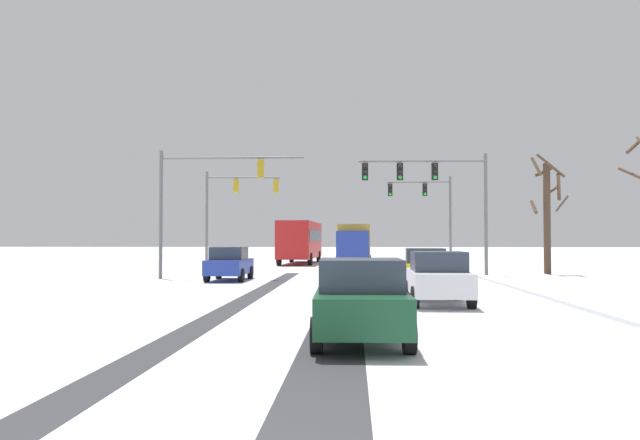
{
  "coord_description": "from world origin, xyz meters",
  "views": [
    {
      "loc": [
        1.38,
        -5.04,
        2.01
      ],
      "look_at": [
        0.0,
        21.2,
        2.8
      ],
      "focal_mm": 35.28,
      "sensor_mm": 36.0,
      "label": 1
    }
  ],
  "objects_px": {
    "traffic_signal_far_right": "(429,203)",
    "traffic_signal_near_left": "(202,190)",
    "box_truck_delivery": "(354,244)",
    "car_white_third": "(438,278)",
    "car_dark_green_fourth": "(361,300)",
    "car_yellow_cab_second": "(425,268)",
    "traffic_signal_far_left": "(232,200)",
    "bare_tree_sidewalk_far": "(547,211)",
    "car_blue_lead": "(229,264)",
    "bus_oncoming": "(301,239)",
    "traffic_signal_near_right": "(434,186)"
  },
  "relations": [
    {
      "from": "car_dark_green_fourth",
      "to": "car_blue_lead",
      "type": "bearing_deg",
      "value": 108.93
    },
    {
      "from": "car_blue_lead",
      "to": "car_dark_green_fourth",
      "type": "height_order",
      "value": "same"
    },
    {
      "from": "car_white_third",
      "to": "box_truck_delivery",
      "type": "bearing_deg",
      "value": 95.94
    },
    {
      "from": "traffic_signal_far_left",
      "to": "bare_tree_sidewalk_far",
      "type": "relative_size",
      "value": 0.96
    },
    {
      "from": "bus_oncoming",
      "to": "car_white_third",
      "type": "bearing_deg",
      "value": -77.73
    },
    {
      "from": "car_yellow_cab_second",
      "to": "car_blue_lead",
      "type": "bearing_deg",
      "value": 157.08
    },
    {
      "from": "traffic_signal_near_right",
      "to": "car_blue_lead",
      "type": "bearing_deg",
      "value": -163.25
    },
    {
      "from": "traffic_signal_near_left",
      "to": "box_truck_delivery",
      "type": "height_order",
      "value": "traffic_signal_near_left"
    },
    {
      "from": "traffic_signal_far_left",
      "to": "car_yellow_cab_second",
      "type": "height_order",
      "value": "traffic_signal_far_left"
    },
    {
      "from": "bus_oncoming",
      "to": "box_truck_delivery",
      "type": "bearing_deg",
      "value": -59.66
    },
    {
      "from": "traffic_signal_far_right",
      "to": "car_dark_green_fourth",
      "type": "xyz_separation_m",
      "value": [
        -5.28,
        -33.09,
        -3.76
      ]
    },
    {
      "from": "car_white_third",
      "to": "bus_oncoming",
      "type": "relative_size",
      "value": 0.37
    },
    {
      "from": "bare_tree_sidewalk_far",
      "to": "traffic_signal_near_left",
      "type": "bearing_deg",
      "value": -165.92
    },
    {
      "from": "car_blue_lead",
      "to": "bus_oncoming",
      "type": "relative_size",
      "value": 0.37
    },
    {
      "from": "traffic_signal_far_right",
      "to": "box_truck_delivery",
      "type": "relative_size",
      "value": 0.87
    },
    {
      "from": "car_dark_green_fourth",
      "to": "box_truck_delivery",
      "type": "relative_size",
      "value": 0.55
    },
    {
      "from": "car_blue_lead",
      "to": "traffic_signal_far_left",
      "type": "bearing_deg",
      "value": 100.47
    },
    {
      "from": "car_yellow_cab_second",
      "to": "bare_tree_sidewalk_far",
      "type": "distance_m",
      "value": 12.82
    },
    {
      "from": "car_yellow_cab_second",
      "to": "bare_tree_sidewalk_far",
      "type": "relative_size",
      "value": 0.62
    },
    {
      "from": "bare_tree_sidewalk_far",
      "to": "bus_oncoming",
      "type": "bearing_deg",
      "value": 134.92
    },
    {
      "from": "traffic_signal_near_right",
      "to": "traffic_signal_far_left",
      "type": "height_order",
      "value": "same"
    },
    {
      "from": "traffic_signal_near_right",
      "to": "car_white_third",
      "type": "xyz_separation_m",
      "value": [
        -1.67,
        -13.66,
        -4.0
      ]
    },
    {
      "from": "traffic_signal_far_right",
      "to": "bare_tree_sidewalk_far",
      "type": "distance_m",
      "value": 10.92
    },
    {
      "from": "box_truck_delivery",
      "to": "bare_tree_sidewalk_far",
      "type": "height_order",
      "value": "bare_tree_sidewalk_far"
    },
    {
      "from": "traffic_signal_near_right",
      "to": "traffic_signal_far_right",
      "type": "bearing_deg",
      "value": 84.62
    },
    {
      "from": "traffic_signal_far_right",
      "to": "box_truck_delivery",
      "type": "height_order",
      "value": "traffic_signal_far_right"
    },
    {
      "from": "car_blue_lead",
      "to": "box_truck_delivery",
      "type": "relative_size",
      "value": 0.55
    },
    {
      "from": "traffic_signal_far_right",
      "to": "bare_tree_sidewalk_far",
      "type": "relative_size",
      "value": 0.96
    },
    {
      "from": "traffic_signal_near_right",
      "to": "bus_oncoming",
      "type": "bearing_deg",
      "value": 115.38
    },
    {
      "from": "traffic_signal_far_left",
      "to": "bare_tree_sidewalk_far",
      "type": "height_order",
      "value": "bare_tree_sidewalk_far"
    },
    {
      "from": "traffic_signal_far_left",
      "to": "car_dark_green_fourth",
      "type": "xyz_separation_m",
      "value": [
        8.21,
        -29.16,
        -3.78
      ]
    },
    {
      "from": "car_blue_lead",
      "to": "bus_oncoming",
      "type": "distance_m",
      "value": 21.25
    },
    {
      "from": "car_yellow_cab_second",
      "to": "car_white_third",
      "type": "xyz_separation_m",
      "value": [
        -0.38,
        -6.79,
        0.0
      ]
    },
    {
      "from": "car_white_third",
      "to": "bare_tree_sidewalk_far",
      "type": "bearing_deg",
      "value": 63.16
    },
    {
      "from": "car_white_third",
      "to": "bare_tree_sidewalk_far",
      "type": "distance_m",
      "value": 18.65
    },
    {
      "from": "traffic_signal_far_left",
      "to": "traffic_signal_far_right",
      "type": "relative_size",
      "value": 1.0
    },
    {
      "from": "car_blue_lead",
      "to": "car_white_third",
      "type": "xyz_separation_m",
      "value": [
        8.58,
        -10.58,
        0.0
      ]
    },
    {
      "from": "traffic_signal_far_right",
      "to": "traffic_signal_near_left",
      "type": "distance_m",
      "value": 19.17
    },
    {
      "from": "traffic_signal_far_left",
      "to": "bus_oncoming",
      "type": "distance_m",
      "value": 10.84
    },
    {
      "from": "box_truck_delivery",
      "to": "traffic_signal_far_right",
      "type": "bearing_deg",
      "value": 16.56
    },
    {
      "from": "car_white_third",
      "to": "traffic_signal_near_left",
      "type": "bearing_deg",
      "value": 130.98
    },
    {
      "from": "car_blue_lead",
      "to": "car_white_third",
      "type": "relative_size",
      "value": 1.0
    },
    {
      "from": "bus_oncoming",
      "to": "traffic_signal_near_left",
      "type": "bearing_deg",
      "value": -99.52
    },
    {
      "from": "car_yellow_cab_second",
      "to": "car_dark_green_fourth",
      "type": "bearing_deg",
      "value": -101.44
    },
    {
      "from": "car_blue_lead",
      "to": "car_dark_green_fourth",
      "type": "distance_m",
      "value": 18.86
    },
    {
      "from": "car_white_third",
      "to": "box_truck_delivery",
      "type": "distance_m",
      "value": 24.39
    },
    {
      "from": "car_blue_lead",
      "to": "bare_tree_sidewalk_far",
      "type": "xyz_separation_m",
      "value": [
        16.91,
        5.88,
        2.77
      ]
    },
    {
      "from": "traffic_signal_near_right",
      "to": "car_yellow_cab_second",
      "type": "xyz_separation_m",
      "value": [
        -1.29,
        -6.87,
        -4.0
      ]
    },
    {
      "from": "car_yellow_cab_second",
      "to": "car_dark_green_fourth",
      "type": "relative_size",
      "value": 1.01
    },
    {
      "from": "traffic_signal_near_left",
      "to": "car_dark_green_fourth",
      "type": "xyz_separation_m",
      "value": [
        7.78,
        -19.06,
        -3.69
      ]
    }
  ]
}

